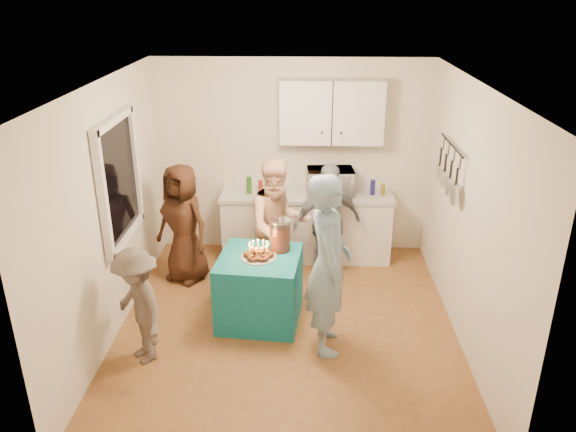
{
  "coord_description": "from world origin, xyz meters",
  "views": [
    {
      "loc": [
        0.18,
        -5.16,
        3.46
      ],
      "look_at": [
        0.0,
        0.35,
        1.15
      ],
      "focal_mm": 35.0,
      "sensor_mm": 36.0,
      "label": 1
    }
  ],
  "objects_px": {
    "woman_back_left": "(183,224)",
    "child_near_left": "(138,306)",
    "punch_jar": "(280,236)",
    "woman_back_center": "(278,226)",
    "party_table": "(260,288)",
    "man_birthday": "(328,265)",
    "woman_back_right": "(327,223)",
    "microwave": "(330,182)",
    "counter": "(306,227)"
  },
  "relations": [
    {
      "from": "woman_back_right",
      "to": "child_near_left",
      "type": "distance_m",
      "value": 2.53
    },
    {
      "from": "party_table",
      "to": "woman_back_right",
      "type": "height_order",
      "value": "woman_back_right"
    },
    {
      "from": "party_table",
      "to": "microwave",
      "type": "bearing_deg",
      "value": 62.73
    },
    {
      "from": "counter",
      "to": "man_birthday",
      "type": "height_order",
      "value": "man_birthday"
    },
    {
      "from": "woman_back_left",
      "to": "child_near_left",
      "type": "xyz_separation_m",
      "value": [
        -0.1,
        -1.64,
        -0.15
      ]
    },
    {
      "from": "man_birthday",
      "to": "woman_back_right",
      "type": "xyz_separation_m",
      "value": [
        0.04,
        1.44,
        -0.17
      ]
    },
    {
      "from": "counter",
      "to": "man_birthday",
      "type": "relative_size",
      "value": 1.19
    },
    {
      "from": "man_birthday",
      "to": "child_near_left",
      "type": "relative_size",
      "value": 1.55
    },
    {
      "from": "child_near_left",
      "to": "party_table",
      "type": "bearing_deg",
      "value": 85.0
    },
    {
      "from": "microwave",
      "to": "child_near_left",
      "type": "xyz_separation_m",
      "value": [
        -1.9,
        -2.31,
        -0.48
      ]
    },
    {
      "from": "party_table",
      "to": "child_near_left",
      "type": "bearing_deg",
      "value": -145.49
    },
    {
      "from": "punch_jar",
      "to": "child_near_left",
      "type": "relative_size",
      "value": 0.28
    },
    {
      "from": "party_table",
      "to": "woman_back_left",
      "type": "bearing_deg",
      "value": 138.41
    },
    {
      "from": "counter",
      "to": "woman_back_right",
      "type": "relative_size",
      "value": 1.46
    },
    {
      "from": "counter",
      "to": "child_near_left",
      "type": "bearing_deg",
      "value": -124.72
    },
    {
      "from": "microwave",
      "to": "woman_back_center",
      "type": "height_order",
      "value": "woman_back_center"
    },
    {
      "from": "party_table",
      "to": "woman_back_center",
      "type": "height_order",
      "value": "woman_back_center"
    },
    {
      "from": "microwave",
      "to": "punch_jar",
      "type": "height_order",
      "value": "microwave"
    },
    {
      "from": "woman_back_right",
      "to": "punch_jar",
      "type": "bearing_deg",
      "value": -147.63
    },
    {
      "from": "woman_back_right",
      "to": "microwave",
      "type": "bearing_deg",
      "value": 62.06
    },
    {
      "from": "woman_back_center",
      "to": "punch_jar",
      "type": "bearing_deg",
      "value": -106.85
    },
    {
      "from": "woman_back_center",
      "to": "child_near_left",
      "type": "height_order",
      "value": "woman_back_center"
    },
    {
      "from": "woman_back_center",
      "to": "child_near_left",
      "type": "xyz_separation_m",
      "value": [
        -1.27,
        -1.47,
        -0.21
      ]
    },
    {
      "from": "microwave",
      "to": "woman_back_right",
      "type": "bearing_deg",
      "value": -98.41
    },
    {
      "from": "woman_back_left",
      "to": "party_table",
      "type": "bearing_deg",
      "value": -12.2
    },
    {
      "from": "punch_jar",
      "to": "woman_back_left",
      "type": "distance_m",
      "value": 1.42
    },
    {
      "from": "microwave",
      "to": "woman_back_center",
      "type": "relative_size",
      "value": 0.36
    },
    {
      "from": "microwave",
      "to": "party_table",
      "type": "height_order",
      "value": "microwave"
    },
    {
      "from": "counter",
      "to": "microwave",
      "type": "relative_size",
      "value": 3.71
    },
    {
      "from": "man_birthday",
      "to": "woman_back_center",
      "type": "relative_size",
      "value": 1.14
    },
    {
      "from": "man_birthday",
      "to": "woman_back_left",
      "type": "bearing_deg",
      "value": 48.21
    },
    {
      "from": "microwave",
      "to": "woman_back_left",
      "type": "distance_m",
      "value": 1.95
    },
    {
      "from": "microwave",
      "to": "woman_back_right",
      "type": "relative_size",
      "value": 0.39
    },
    {
      "from": "woman_back_left",
      "to": "woman_back_center",
      "type": "xyz_separation_m",
      "value": [
        1.17,
        -0.17,
        0.07
      ]
    },
    {
      "from": "woman_back_left",
      "to": "woman_back_center",
      "type": "bearing_deg",
      "value": 20.92
    },
    {
      "from": "woman_back_right",
      "to": "child_near_left",
      "type": "bearing_deg",
      "value": -160.41
    },
    {
      "from": "punch_jar",
      "to": "counter",
      "type": "bearing_deg",
      "value": 78.29
    },
    {
      "from": "counter",
      "to": "party_table",
      "type": "xyz_separation_m",
      "value": [
        -0.5,
        -1.55,
        -0.05
      ]
    },
    {
      "from": "woman_back_left",
      "to": "woman_back_right",
      "type": "distance_m",
      "value": 1.75
    },
    {
      "from": "punch_jar",
      "to": "man_birthday",
      "type": "height_order",
      "value": "man_birthday"
    },
    {
      "from": "man_birthday",
      "to": "punch_jar",
      "type": "bearing_deg",
      "value": 34.07
    },
    {
      "from": "punch_jar",
      "to": "woman_back_left",
      "type": "bearing_deg",
      "value": 149.66
    },
    {
      "from": "microwave",
      "to": "child_near_left",
      "type": "distance_m",
      "value": 3.03
    },
    {
      "from": "microwave",
      "to": "man_birthday",
      "type": "distance_m",
      "value": 2.04
    },
    {
      "from": "party_table",
      "to": "child_near_left",
      "type": "distance_m",
      "value": 1.35
    },
    {
      "from": "counter",
      "to": "woman_back_right",
      "type": "bearing_deg",
      "value": -67.25
    },
    {
      "from": "man_birthday",
      "to": "woman_back_center",
      "type": "xyz_separation_m",
      "value": [
        -0.54,
        1.19,
        -0.11
      ]
    },
    {
      "from": "party_table",
      "to": "man_birthday",
      "type": "xyz_separation_m",
      "value": [
        0.71,
        -0.48,
        0.55
      ]
    },
    {
      "from": "counter",
      "to": "woman_back_right",
      "type": "height_order",
      "value": "woman_back_right"
    },
    {
      "from": "counter",
      "to": "man_birthday",
      "type": "xyz_separation_m",
      "value": [
        0.21,
        -2.03,
        0.5
      ]
    }
  ]
}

